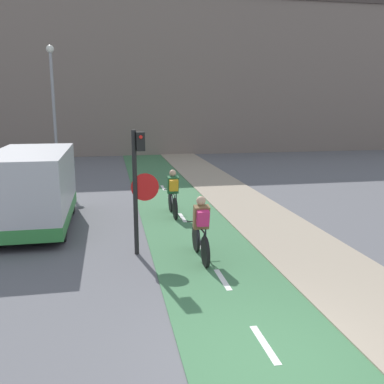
{
  "coord_description": "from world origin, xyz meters",
  "views": [
    {
      "loc": [
        -2.23,
        -5.12,
        3.66
      ],
      "look_at": [
        0.0,
        6.38,
        1.2
      ],
      "focal_mm": 40.0,
      "sensor_mm": 36.0,
      "label": 1
    }
  ],
  "objects_px": {
    "cyclist_near": "(201,230)",
    "cyclist_far": "(173,194)",
    "traffic_light_pole": "(138,179)",
    "street_lamp_far": "(53,98)",
    "van": "(33,190)"
  },
  "relations": [
    {
      "from": "traffic_light_pole",
      "to": "cyclist_near",
      "type": "relative_size",
      "value": 1.74
    },
    {
      "from": "traffic_light_pole",
      "to": "van",
      "type": "bearing_deg",
      "value": 135.33
    },
    {
      "from": "street_lamp_far",
      "to": "van",
      "type": "distance_m",
      "value": 9.31
    },
    {
      "from": "cyclist_near",
      "to": "cyclist_far",
      "type": "relative_size",
      "value": 1.02
    },
    {
      "from": "street_lamp_far",
      "to": "cyclist_far",
      "type": "bearing_deg",
      "value": -61.49
    },
    {
      "from": "street_lamp_far",
      "to": "cyclist_far",
      "type": "distance_m",
      "value": 10.01
    },
    {
      "from": "cyclist_near",
      "to": "cyclist_far",
      "type": "height_order",
      "value": "cyclist_near"
    },
    {
      "from": "traffic_light_pole",
      "to": "street_lamp_far",
      "type": "bearing_deg",
      "value": 105.24
    },
    {
      "from": "cyclist_far",
      "to": "van",
      "type": "height_order",
      "value": "van"
    },
    {
      "from": "street_lamp_far",
      "to": "cyclist_far",
      "type": "relative_size",
      "value": 3.69
    },
    {
      "from": "cyclist_far",
      "to": "traffic_light_pole",
      "type": "bearing_deg",
      "value": -111.2
    },
    {
      "from": "traffic_light_pole",
      "to": "cyclist_far",
      "type": "bearing_deg",
      "value": 68.8
    },
    {
      "from": "cyclist_near",
      "to": "van",
      "type": "distance_m",
      "value": 5.59
    },
    {
      "from": "traffic_light_pole",
      "to": "street_lamp_far",
      "type": "distance_m",
      "value": 12.36
    },
    {
      "from": "traffic_light_pole",
      "to": "street_lamp_far",
      "type": "relative_size",
      "value": 0.48
    }
  ]
}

